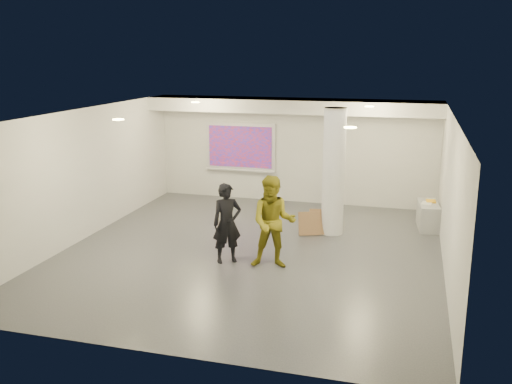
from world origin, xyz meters
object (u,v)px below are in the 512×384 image
(projection_screen, at_px, (240,147))
(man, at_px, (273,222))
(column, at_px, (334,172))
(credenza, at_px, (428,216))
(woman, at_px, (227,223))

(projection_screen, xyz_separation_m, man, (2.27, -5.18, -0.59))
(column, xyz_separation_m, projection_screen, (-3.10, 2.65, 0.03))
(projection_screen, distance_m, man, 5.68)
(credenza, distance_m, man, 4.72)
(projection_screen, height_order, man, projection_screen)
(column, distance_m, man, 2.71)
(projection_screen, bearing_deg, credenza, -17.06)
(credenza, bearing_deg, woman, -144.35)
(projection_screen, xyz_separation_m, woman, (1.29, -5.15, -0.70))
(column, relative_size, man, 1.60)
(projection_screen, relative_size, credenza, 1.92)
(credenza, distance_m, woman, 5.37)
(man, bearing_deg, woman, 168.55)
(column, height_order, man, column)
(man, bearing_deg, credenza, 39.63)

